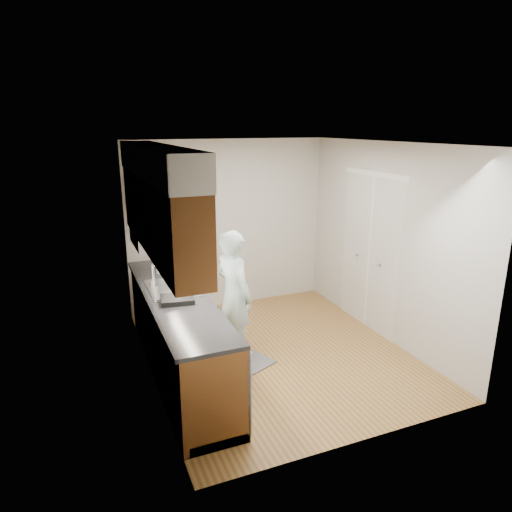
{
  "coord_description": "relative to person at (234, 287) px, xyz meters",
  "views": [
    {
      "loc": [
        -2.15,
        -4.56,
        2.69
      ],
      "look_at": [
        -0.17,
        0.25,
        1.19
      ],
      "focal_mm": 32.0,
      "sensor_mm": 36.0,
      "label": 1
    }
  ],
  "objects": [
    {
      "name": "wall_back",
      "position": [
        0.52,
        1.66,
        0.35
      ],
      "size": [
        3.0,
        0.02,
        2.5
      ],
      "primitive_type": "cube",
      "color": "#B4B1A9",
      "rests_on": "floor"
    },
    {
      "name": "wall_right",
      "position": [
        2.02,
        -0.09,
        0.35
      ],
      "size": [
        0.02,
        3.5,
        2.5
      ],
      "primitive_type": "cube",
      "color": "#B4B1A9",
      "rests_on": "floor"
    },
    {
      "name": "soda_can",
      "position": [
        -0.6,
        0.41,
        0.1
      ],
      "size": [
        0.07,
        0.07,
        0.11
      ],
      "primitive_type": "cylinder",
      "rotation": [
        0.0,
        0.0,
        0.11
      ],
      "color": "#B8341F",
      "rests_on": "counter"
    },
    {
      "name": "soap_bottle_a",
      "position": [
        -0.69,
        0.7,
        0.18
      ],
      "size": [
        0.13,
        0.13,
        0.27
      ],
      "primitive_type": "imported",
      "rotation": [
        0.0,
        0.0,
        -0.22
      ],
      "color": "silver",
      "rests_on": "counter"
    },
    {
      "name": "upper_cabinets",
      "position": [
        -0.82,
        -0.04,
        1.05
      ],
      "size": [
        0.47,
        2.8,
        1.21
      ],
      "color": "brown",
      "rests_on": "wall_left"
    },
    {
      "name": "floor_mat",
      "position": [
        0.0,
        0.0,
        -0.89
      ],
      "size": [
        0.84,
        1.03,
        0.02
      ],
      "primitive_type": "cube",
      "rotation": [
        0.0,
        0.0,
        0.42
      ],
      "color": "slate",
      "rests_on": "floor"
    },
    {
      "name": "closet_door",
      "position": [
        2.0,
        0.21,
        0.13
      ],
      "size": [
        0.02,
        1.22,
        2.05
      ],
      "primitive_type": "cube",
      "color": "silver",
      "rests_on": "wall_right"
    },
    {
      "name": "counter",
      "position": [
        -0.68,
        -0.09,
        -0.41
      ],
      "size": [
        0.64,
        2.8,
        1.3
      ],
      "color": "brown",
      "rests_on": "floor"
    },
    {
      "name": "ceiling",
      "position": [
        0.52,
        -0.09,
        1.6
      ],
      "size": [
        3.5,
        3.5,
        0.0
      ],
      "primitive_type": "plane",
      "rotation": [
        3.14,
        0.0,
        0.0
      ],
      "color": "white",
      "rests_on": "wall_left"
    },
    {
      "name": "soap_bottle_b",
      "position": [
        -0.69,
        0.69,
        0.15
      ],
      "size": [
        0.13,
        0.13,
        0.21
      ],
      "primitive_type": "imported",
      "rotation": [
        0.0,
        0.0,
        -0.59
      ],
      "color": "silver",
      "rests_on": "counter"
    },
    {
      "name": "dish_rack",
      "position": [
        -0.72,
        -0.3,
        0.07
      ],
      "size": [
        0.37,
        0.33,
        0.05
      ],
      "primitive_type": "cube",
      "rotation": [
        0.0,
        0.0,
        -0.15
      ],
      "color": "black",
      "rests_on": "counter"
    },
    {
      "name": "wall_left",
      "position": [
        -0.98,
        -0.09,
        0.35
      ],
      "size": [
        0.02,
        3.5,
        2.5
      ],
      "primitive_type": "cube",
      "color": "#B4B1A9",
      "rests_on": "floor"
    },
    {
      "name": "person",
      "position": [
        0.0,
        0.0,
        0.0
      ],
      "size": [
        0.58,
        0.72,
        1.76
      ],
      "primitive_type": "imported",
      "rotation": [
        0.0,
        0.0,
        1.88
      ],
      "color": "#A8C9CD",
      "rests_on": "floor_mat"
    },
    {
      "name": "floor",
      "position": [
        0.52,
        -0.09,
        -0.9
      ],
      "size": [
        3.5,
        3.5,
        0.0
      ],
      "primitive_type": "plane",
      "color": "olive",
      "rests_on": "ground"
    }
  ]
}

